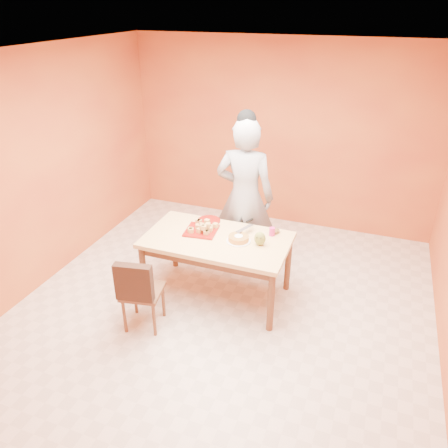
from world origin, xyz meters
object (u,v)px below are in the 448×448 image
(person, at_px, (245,197))
(magenta_glass, at_px, (272,232))
(red_dinner_plate, at_px, (209,221))
(egg_ornament, at_px, (260,239))
(dining_chair, at_px, (141,290))
(pastry_platter, at_px, (201,231))
(checker_tin, at_px, (275,231))
(dining_table, at_px, (217,245))
(sponge_cake, at_px, (239,238))

(person, bearing_deg, magenta_glass, 133.08)
(red_dinner_plate, bearing_deg, egg_ornament, -24.46)
(dining_chair, height_order, pastry_platter, dining_chair)
(red_dinner_plate, relative_size, checker_tin, 2.68)
(red_dinner_plate, distance_m, magenta_glass, 0.80)
(dining_table, xyz_separation_m, dining_chair, (-0.54, -0.78, -0.22))
(dining_table, distance_m, pastry_platter, 0.26)
(dining_table, xyz_separation_m, egg_ornament, (0.49, 0.02, 0.17))
(red_dinner_plate, xyz_separation_m, egg_ornament, (0.72, -0.33, 0.07))
(pastry_platter, height_order, checker_tin, checker_tin)
(sponge_cake, distance_m, checker_tin, 0.47)
(pastry_platter, distance_m, egg_ornament, 0.71)
(dining_table, relative_size, egg_ornament, 10.25)
(person, height_order, magenta_glass, person)
(pastry_platter, bearing_deg, person, 63.08)
(magenta_glass, bearing_deg, dining_chair, -135.93)
(dining_chair, xyz_separation_m, sponge_cake, (0.78, 0.80, 0.35))
(person, distance_m, pastry_platter, 0.73)
(sponge_cake, bearing_deg, person, 102.68)
(red_dinner_plate, bearing_deg, person, 46.75)
(pastry_platter, distance_m, checker_tin, 0.84)
(egg_ornament, bearing_deg, red_dinner_plate, 177.42)
(pastry_platter, distance_m, magenta_glass, 0.80)
(pastry_platter, bearing_deg, magenta_glass, 13.93)
(egg_ornament, height_order, checker_tin, egg_ornament)
(dining_chair, xyz_separation_m, egg_ornament, (1.02, 0.80, 0.39))
(dining_chair, height_order, magenta_glass, dining_chair)
(dining_table, distance_m, red_dinner_plate, 0.44)
(sponge_cake, bearing_deg, egg_ornament, 1.29)
(red_dinner_plate, height_order, sponge_cake, sponge_cake)
(dining_chair, distance_m, red_dinner_plate, 1.21)
(dining_chair, bearing_deg, sponge_cake, 34.89)
(red_dinner_plate, xyz_separation_m, checker_tin, (0.81, 0.00, 0.01))
(sponge_cake, height_order, checker_tin, sponge_cake)
(person, bearing_deg, red_dinner_plate, 42.71)
(pastry_platter, bearing_deg, checker_tin, 18.71)
(pastry_platter, bearing_deg, sponge_cake, -8.02)
(person, relative_size, pastry_platter, 5.61)
(dining_chair, xyz_separation_m, pastry_platter, (0.31, 0.86, 0.32))
(dining_chair, distance_m, egg_ornament, 1.36)
(dining_table, distance_m, magenta_glass, 0.63)
(dining_chair, bearing_deg, pastry_platter, 59.44)
(dining_table, height_order, pastry_platter, pastry_platter)
(pastry_platter, bearing_deg, dining_table, -20.11)
(dining_chair, relative_size, sponge_cake, 3.84)
(dining_chair, distance_m, magenta_glass, 1.56)
(red_dinner_plate, bearing_deg, checker_tin, 0.00)
(dining_table, bearing_deg, checker_tin, 31.53)
(magenta_glass, bearing_deg, red_dinner_plate, 174.51)
(egg_ornament, distance_m, magenta_glass, 0.26)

